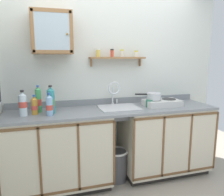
# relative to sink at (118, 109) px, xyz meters

# --- Properties ---
(floor) EXTENTS (5.64, 5.64, 0.00)m
(floor) POSITION_rel_sink_xyz_m (-0.06, -0.40, -0.93)
(floor) COLOR #9E9384
(floor) RESTS_ON ground
(back_wall) EXTENTS (3.24, 0.07, 2.51)m
(back_wall) POSITION_rel_sink_xyz_m (-0.06, 0.29, 0.33)
(back_wall) COLOR silver
(back_wall) RESTS_ON ground
(lower_cabinet_run) EXTENTS (1.23, 0.62, 0.92)m
(lower_cabinet_run) POSITION_rel_sink_xyz_m (-0.76, -0.04, -0.47)
(lower_cabinet_run) COLOR black
(lower_cabinet_run) RESTS_ON ground
(lower_cabinet_run_right) EXTENTS (1.18, 0.62, 0.92)m
(lower_cabinet_run_right) POSITION_rel_sink_xyz_m (0.66, -0.04, -0.47)
(lower_cabinet_run_right) COLOR black
(lower_cabinet_run_right) RESTS_ON ground
(countertop) EXTENTS (2.60, 0.64, 0.03)m
(countertop) POSITION_rel_sink_xyz_m (-0.06, -0.04, 0.00)
(countertop) COLOR gray
(countertop) RESTS_ON lower_cabinet_run
(backsplash) EXTENTS (2.60, 0.02, 0.08)m
(backsplash) POSITION_rel_sink_xyz_m (-0.06, 0.26, 0.06)
(backsplash) COLOR gray
(backsplash) RESTS_ON countertop
(sink) EXTENTS (0.49, 0.46, 0.44)m
(sink) POSITION_rel_sink_xyz_m (0.00, 0.00, 0.00)
(sink) COLOR silver
(sink) RESTS_ON countertop
(hot_plate_stove) EXTENTS (0.47, 0.29, 0.09)m
(hot_plate_stove) POSITION_rel_sink_xyz_m (0.59, -0.06, 0.06)
(hot_plate_stove) COLOR silver
(hot_plate_stove) RESTS_ON countertop
(saucepan) EXTENTS (0.34, 0.19, 0.09)m
(saucepan) POSITION_rel_sink_xyz_m (0.48, -0.04, 0.15)
(saucepan) COLOR silver
(saucepan) RESTS_ON hot_plate_stove
(bottle_water_blue_0) EXTENTS (0.07, 0.07, 0.25)m
(bottle_water_blue_0) POSITION_rel_sink_xyz_m (-0.84, -0.16, 0.13)
(bottle_water_blue_0) COLOR #8CB7E0
(bottle_water_blue_0) RESTS_ON countertop
(bottle_detergent_teal_1) EXTENTS (0.09, 0.09, 0.32)m
(bottle_detergent_teal_1) POSITION_rel_sink_xyz_m (-0.82, -0.05, 0.16)
(bottle_detergent_teal_1) COLOR teal
(bottle_detergent_teal_1) RESTS_ON countertop
(bottle_juice_amber_2) EXTENTS (0.07, 0.07, 0.22)m
(bottle_juice_amber_2) POSITION_rel_sink_xyz_m (-1.00, -0.06, 0.11)
(bottle_juice_amber_2) COLOR gold
(bottle_juice_amber_2) RESTS_ON countertop
(bottle_soda_green_3) EXTENTS (0.07, 0.07, 0.32)m
(bottle_soda_green_3) POSITION_rel_sink_xyz_m (-0.96, 0.04, 0.16)
(bottle_soda_green_3) COLOR #4CB266
(bottle_soda_green_3) RESTS_ON countertop
(bottle_water_clear_4) EXTENTS (0.09, 0.09, 0.28)m
(bottle_water_clear_4) POSITION_rel_sink_xyz_m (-1.11, -0.10, 0.15)
(bottle_water_clear_4) COLOR silver
(bottle_water_clear_4) RESTS_ON countertop
(mug) EXTENTS (0.09, 0.13, 0.10)m
(mug) POSITION_rel_sink_xyz_m (0.40, -0.07, 0.07)
(mug) COLOR #337259
(mug) RESTS_ON countertop
(wall_cabinet) EXTENTS (0.46, 0.29, 0.49)m
(wall_cabinet) POSITION_rel_sink_xyz_m (-0.77, 0.13, 0.93)
(wall_cabinet) COLOR #996B42
(spice_shelf) EXTENTS (0.75, 0.14, 0.23)m
(spice_shelf) POSITION_rel_sink_xyz_m (0.05, 0.20, 0.65)
(spice_shelf) COLOR #996B42
(trash_bin) EXTENTS (0.29, 0.29, 0.41)m
(trash_bin) POSITION_rel_sink_xyz_m (-0.04, -0.08, -0.72)
(trash_bin) COLOR #4C4C51
(trash_bin) RESTS_ON ground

